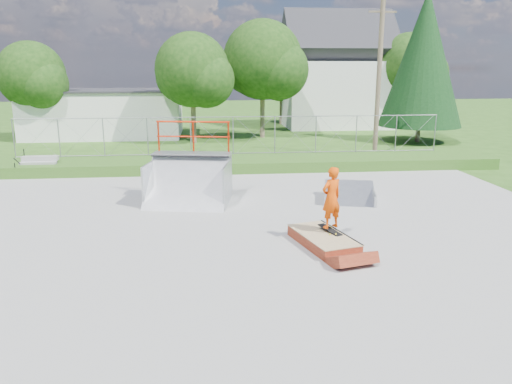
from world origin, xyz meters
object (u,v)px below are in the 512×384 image
grind_box (323,240)px  skater (331,200)px  quarter_pipe (187,165)px  flat_bank_ramp (349,194)px

grind_box → skater: 1.06m
skater → quarter_pipe: bearing=-75.2°
grind_box → quarter_pipe: (-3.59, 4.55, 1.19)m
grind_box → skater: bearing=24.1°
quarter_pipe → skater: (3.82, -4.37, -0.17)m
flat_bank_ramp → skater: size_ratio=1.13×
quarter_pipe → skater: size_ratio=1.67×
flat_bank_ramp → quarter_pipe: bearing=-168.0°
quarter_pipe → flat_bank_ramp: size_ratio=1.48×
grind_box → quarter_pipe: 5.92m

